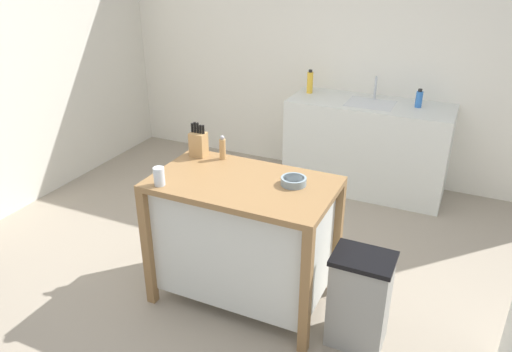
{
  "coord_description": "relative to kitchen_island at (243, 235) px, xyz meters",
  "views": [
    {
      "loc": [
        1.27,
        -2.56,
        2.28
      ],
      "look_at": [
        0.01,
        0.16,
        0.85
      ],
      "focal_mm": 34.74,
      "sensor_mm": 36.0,
      "label": 1
    }
  ],
  "objects": [
    {
      "name": "wall_left",
      "position": [
        -2.51,
        0.91,
        0.79
      ],
      "size": [
        0.1,
        2.95,
        2.6
      ],
      "primitive_type": "cube",
      "color": "silver",
      "rests_on": "ground"
    },
    {
      "name": "bowl_ceramic_wide",
      "position": [
        0.31,
        0.09,
        0.42
      ],
      "size": [
        0.16,
        0.16,
        0.05
      ],
      "color": "gray",
      "rests_on": "kitchen_island"
    },
    {
      "name": "knife_block",
      "position": [
        -0.47,
        0.24,
        0.49
      ],
      "size": [
        0.11,
        0.09,
        0.24
      ],
      "color": "tan",
      "rests_on": "kitchen_island"
    },
    {
      "name": "trash_bin",
      "position": [
        0.83,
        -0.1,
        -0.19
      ],
      "size": [
        0.36,
        0.28,
        0.63
      ],
      "color": "gray",
      "rests_on": "ground"
    },
    {
      "name": "sink_faucet",
      "position": [
        0.35,
        2.18,
        0.5
      ],
      "size": [
        0.02,
        0.02,
        0.22
      ],
      "color": "#B7BCC1",
      "rests_on": "sink_counter"
    },
    {
      "name": "drinking_cup",
      "position": [
        -0.45,
        -0.26,
        0.46
      ],
      "size": [
        0.07,
        0.07,
        0.12
      ],
      "color": "silver",
      "rests_on": "kitchen_island"
    },
    {
      "name": "kitchen_island",
      "position": [
        0.0,
        0.0,
        0.0
      ],
      "size": [
        1.17,
        0.69,
        0.9
      ],
      "color": "olive",
      "rests_on": "ground"
    },
    {
      "name": "wall_back",
      "position": [
        -0.01,
        2.39,
        0.79
      ],
      "size": [
        5.0,
        0.1,
        2.6
      ],
      "primitive_type": "cube",
      "color": "silver",
      "rests_on": "ground"
    },
    {
      "name": "ground_plane",
      "position": [
        -0.01,
        0.04,
        -0.51
      ],
      "size": [
        6.0,
        6.0,
        0.0
      ],
      "primitive_type": "plane",
      "color": "gray",
      "rests_on": "ground"
    },
    {
      "name": "bottle_dish_soap",
      "position": [
        0.77,
        2.09,
        0.47
      ],
      "size": [
        0.06,
        0.06,
        0.17
      ],
      "color": "blue",
      "rests_on": "sink_counter"
    },
    {
      "name": "pepper_grinder",
      "position": [
        -0.28,
        0.26,
        0.48
      ],
      "size": [
        0.04,
        0.04,
        0.17
      ],
      "color": "tan",
      "rests_on": "kitchen_island"
    },
    {
      "name": "bottle_spray_cleaner",
      "position": [
        -0.29,
        2.12,
        0.5
      ],
      "size": [
        0.06,
        0.06,
        0.23
      ],
      "color": "yellow",
      "rests_on": "sink_counter"
    },
    {
      "name": "sink_counter",
      "position": [
        0.35,
        2.03,
        -0.06
      ],
      "size": [
        1.53,
        0.6,
        0.9
      ],
      "color": "silver",
      "rests_on": "ground"
    }
  ]
}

